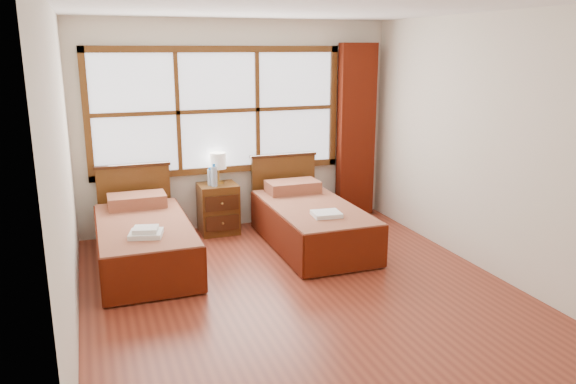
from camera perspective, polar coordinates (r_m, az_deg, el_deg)
name	(u,v)px	position (r m, az deg, el deg)	size (l,w,h in m)	color
floor	(301,291)	(5.45, 1.31, -10.02)	(4.50, 4.50, 0.00)	brown
ceiling	(303,5)	(4.97, 1.49, 18.42)	(4.50, 4.50, 0.00)	white
wall_back	(237,126)	(7.17, -5.15, 6.73)	(4.00, 4.00, 0.00)	silver
wall_left	(63,174)	(4.72, -21.87, 1.72)	(4.50, 4.50, 0.00)	silver
wall_right	(485,145)	(6.06, 19.40, 4.55)	(4.50, 4.50, 0.00)	silver
window	(218,111)	(7.05, -7.09, 8.18)	(3.16, 0.06, 1.56)	white
curtain	(356,131)	(7.62, 6.93, 6.15)	(0.50, 0.16, 2.30)	#5C1709
bed_left	(144,240)	(6.16, -14.43, -4.72)	(0.95, 1.97, 0.92)	#381B0B
bed_right	(310,221)	(6.59, 2.26, -3.00)	(0.95, 1.97, 0.92)	#381B0B
nightstand	(218,209)	(7.05, -7.09, -1.68)	(0.47, 0.46, 0.62)	#583213
towels_left	(146,232)	(5.59, -14.24, -4.00)	(0.36, 0.34, 0.09)	white
towels_right	(326,214)	(6.07, 3.92, -2.24)	(0.32, 0.29, 0.05)	white
lamp	(218,162)	(6.97, -7.13, 3.07)	(0.20, 0.20, 0.38)	gold
bottle_near	(210,177)	(6.90, -7.93, 1.50)	(0.06, 0.06, 0.23)	#A3BBD2
bottle_far	(214,176)	(6.84, -7.51, 1.61)	(0.07, 0.07, 0.28)	#A3BBD2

